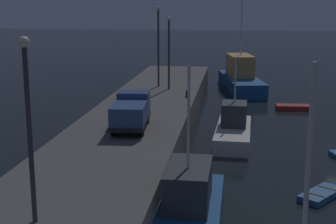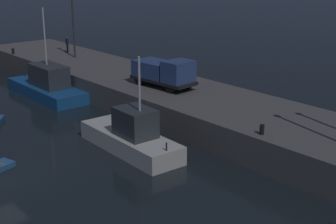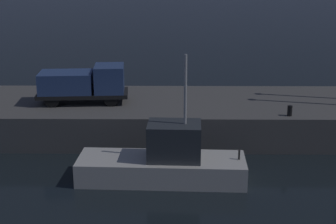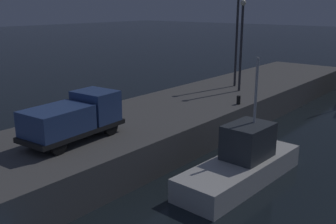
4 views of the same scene
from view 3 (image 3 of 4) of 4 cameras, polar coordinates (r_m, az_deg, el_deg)
pier_quay at (r=32.30m, az=-3.06°, el=-0.47°), size 61.99×8.00×2.07m
fishing_boat_blue at (r=25.12m, az=-0.35°, el=-5.63°), size 8.40×2.94×6.37m
utility_truck at (r=31.65m, az=-9.48°, el=3.22°), size 5.70×2.62×2.34m
bollard_central at (r=29.50m, az=13.62°, el=0.15°), size 0.28×0.28×0.61m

